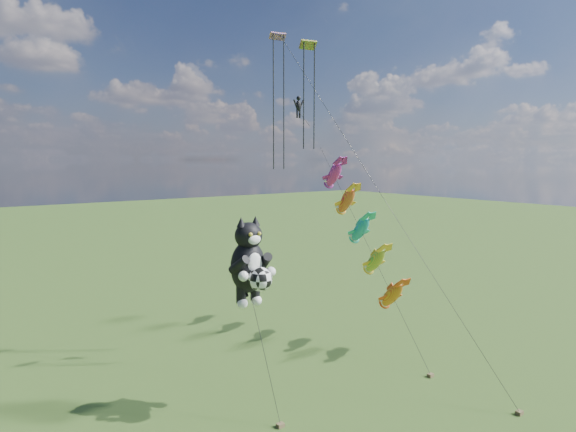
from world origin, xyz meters
TOP-DOWN VIEW (x-y plane):
  - cat_kite_rig at (5.27, 3.57)m, footprint 2.37×4.04m
  - fish_windsock_rig at (18.85, 8.45)m, footprint 3.73×15.62m
  - parafoil_rig at (12.19, 7.66)m, footprint 6.18×16.70m

SIDE VIEW (x-z plane):
  - cat_kite_rig at x=5.27m, z-range 3.03..14.28m
  - fish_windsock_rig at x=18.85m, z-range 0.97..16.53m
  - parafoil_rig at x=12.19m, z-range 6.87..30.42m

